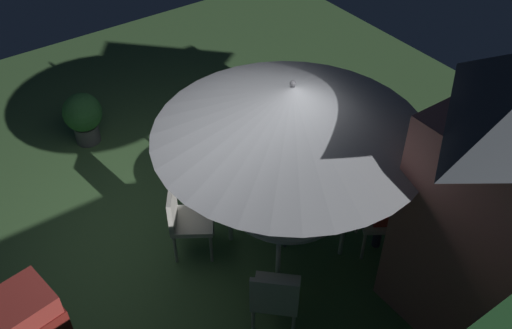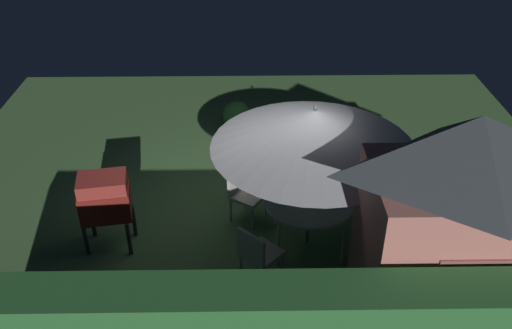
% 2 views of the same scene
% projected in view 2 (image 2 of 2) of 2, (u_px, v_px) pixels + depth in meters
% --- Properties ---
extents(ground_plane, '(11.00, 11.00, 0.00)m').
position_uv_depth(ground_plane, '(255.00, 212.00, 8.85)').
color(ground_plane, '#47703D').
extents(garden_shed, '(2.06, 1.42, 3.02)m').
position_uv_depth(garden_shed, '(454.00, 237.00, 5.96)').
color(garden_shed, '#B26B60').
rests_on(garden_shed, ground).
extents(patio_table, '(1.30, 1.30, 0.79)m').
position_uv_depth(patio_table, '(309.00, 203.00, 7.84)').
color(patio_table, white).
rests_on(patio_table, ground).
extents(patio_umbrella, '(2.76, 2.76, 2.27)m').
position_uv_depth(patio_umbrella, '(314.00, 129.00, 7.19)').
color(patio_umbrella, '#4C4C51').
rests_on(patio_umbrella, ground).
extents(bbq_grill, '(0.77, 0.61, 1.20)m').
position_uv_depth(bbq_grill, '(105.00, 198.00, 7.73)').
color(bbq_grill, maroon).
rests_on(bbq_grill, ground).
extents(chair_near_shed, '(0.64, 0.64, 0.90)m').
position_uv_depth(chair_near_shed, '(384.00, 243.00, 7.42)').
color(chair_near_shed, silver).
rests_on(chair_near_shed, ground).
extents(chair_far_side, '(0.65, 0.65, 0.90)m').
position_uv_depth(chair_far_side, '(365.00, 183.00, 8.63)').
color(chair_far_side, silver).
rests_on(chair_far_side, ground).
extents(chair_toward_hedge, '(0.64, 0.64, 0.90)m').
position_uv_depth(chair_toward_hedge, '(244.00, 190.00, 8.47)').
color(chair_toward_hedge, silver).
rests_on(chair_toward_hedge, ground).
extents(chair_toward_house, '(0.65, 0.65, 0.90)m').
position_uv_depth(chair_toward_house, '(257.00, 252.00, 7.26)').
color(chair_toward_house, silver).
rests_on(chair_toward_house, ground).
extents(potted_plant_by_shed, '(0.54, 0.54, 0.77)m').
position_uv_depth(potted_plant_by_shed, '(237.00, 117.00, 10.69)').
color(potted_plant_by_shed, '#4C4C51').
rests_on(potted_plant_by_shed, ground).
extents(person_in_red, '(0.39, 0.42, 1.26)m').
position_uv_depth(person_in_red, '(380.00, 226.00, 7.32)').
color(person_in_red, '#CC3D33').
rests_on(person_in_red, ground).
extents(person_in_blue, '(0.40, 0.42, 1.26)m').
position_uv_depth(person_in_blue, '(363.00, 171.00, 8.44)').
color(person_in_blue, '#3866B2').
rests_on(person_in_blue, ground).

